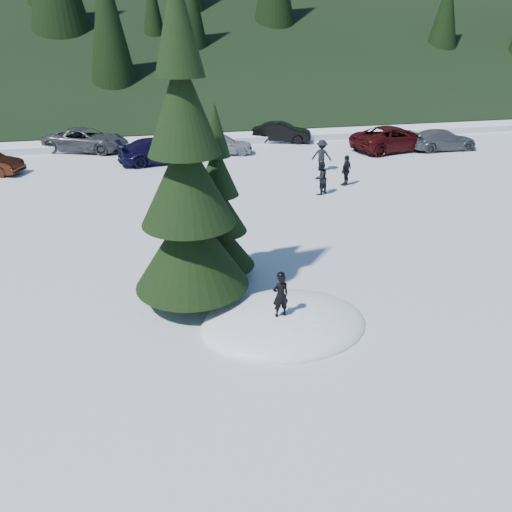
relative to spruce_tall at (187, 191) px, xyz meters
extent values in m
plane|color=white|center=(2.20, -1.80, -3.32)|extent=(200.00, 200.00, 0.00)
ellipsoid|color=white|center=(2.20, -1.80, -3.32)|extent=(4.48, 3.52, 0.96)
cylinder|color=#311E10|center=(0.00, 0.00, -2.62)|extent=(0.38, 0.38, 1.40)
cone|color=black|center=(0.00, 0.00, -1.53)|extent=(3.20, 3.20, 2.46)
cone|color=black|center=(0.00, 0.00, 0.33)|extent=(2.54, 2.54, 2.46)
cone|color=black|center=(0.00, 0.00, 2.19)|extent=(1.88, 1.88, 2.46)
cone|color=black|center=(0.00, 0.00, 4.05)|extent=(1.22, 1.22, 2.46)
cylinder|color=#311E10|center=(1.00, 1.40, -2.82)|extent=(0.26, 0.26, 1.00)
cone|color=black|center=(1.00, 1.40, -2.16)|extent=(2.20, 2.20, 1.52)
cone|color=black|center=(1.00, 1.40, -1.01)|extent=(1.75, 1.75, 1.52)
cone|color=black|center=(1.00, 1.40, 0.14)|extent=(1.29, 1.29, 1.52)
cone|color=black|center=(1.00, 1.40, 1.29)|extent=(0.84, 0.84, 1.52)
imported|color=black|center=(2.01, -2.09, -2.25)|extent=(0.46, 0.33, 1.17)
imported|color=black|center=(6.98, 8.76, -2.54)|extent=(0.96, 0.93, 1.57)
imported|color=black|center=(8.73, 9.87, -2.56)|extent=(0.91, 0.86, 1.51)
imported|color=black|center=(8.49, 12.77, -2.48)|extent=(1.25, 1.06, 1.67)
imported|color=#45464B|center=(-4.39, 20.57, -2.60)|extent=(5.71, 4.19, 1.44)
imported|color=black|center=(0.03, 16.51, -2.61)|extent=(5.17, 2.81, 1.42)
imported|color=#92949A|center=(3.82, 17.77, -2.69)|extent=(3.86, 1.96, 1.26)
imported|color=black|center=(8.39, 20.42, -2.66)|extent=(4.22, 2.67, 1.31)
imported|color=#380A0B|center=(14.61, 16.36, -2.55)|extent=(5.91, 3.63, 1.53)
imported|color=#4E5156|center=(17.74, 15.80, -2.68)|extent=(4.43, 1.80, 1.28)
camera|label=1|loc=(-1.08, -12.67, 3.93)|focal=35.00mm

